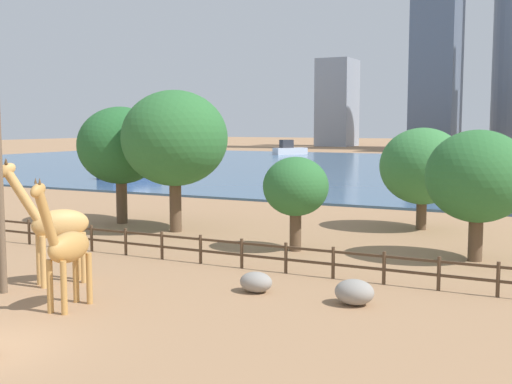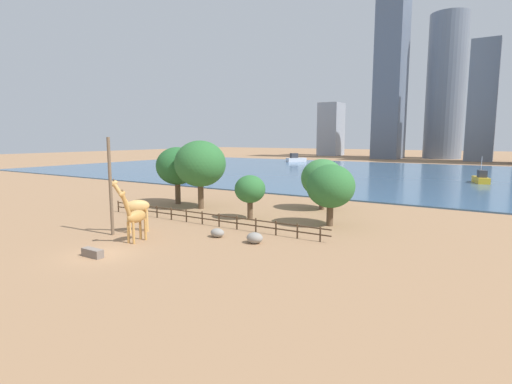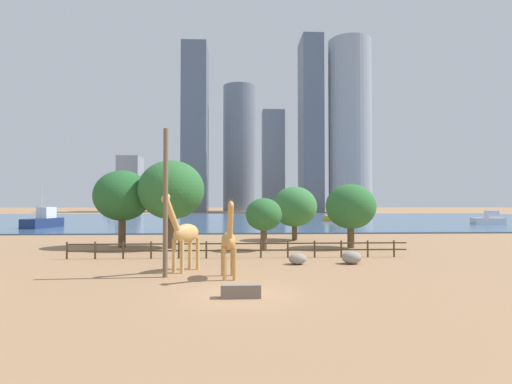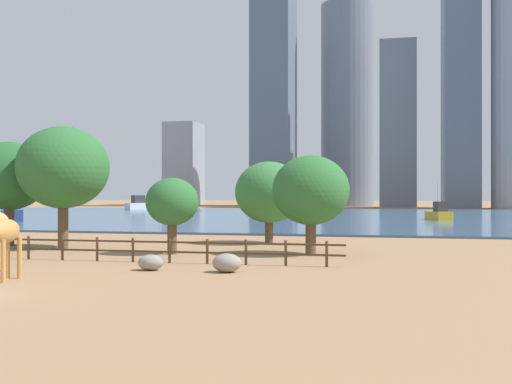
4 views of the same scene
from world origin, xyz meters
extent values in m
plane|color=#9E7551|center=(0.00, 80.00, 0.00)|extent=(400.00, 400.00, 0.00)
cube|color=#3D6084|center=(0.00, 77.00, 0.10)|extent=(180.00, 86.00, 0.20)
cylinder|color=#C18C47|center=(-0.35, 3.35, 0.89)|extent=(0.23, 0.23, 1.79)
cylinder|color=#C18C47|center=(-0.49, 4.73, 0.89)|extent=(0.23, 0.23, 1.79)
cylinder|color=#C18C47|center=(-1.04, 4.67, 0.89)|extent=(0.23, 0.23, 1.79)
ellipsoid|color=#C18C47|center=(-0.70, 4.01, 2.10)|extent=(0.99, 2.05, 1.04)
cylinder|color=tan|center=(-2.72, 6.95, 1.00)|extent=(0.32, 0.32, 2.01)
ellipsoid|color=gray|center=(3.97, 8.72, 0.38)|extent=(1.25, 1.01, 0.76)
ellipsoid|color=gray|center=(7.76, 8.75, 0.44)|extent=(1.38, 1.18, 0.89)
cylinder|color=#4C3826|center=(-4.64, 12.00, 0.65)|extent=(0.14, 0.14, 1.30)
cylinder|color=#4C3826|center=(-2.55, 12.00, 0.65)|extent=(0.14, 0.14, 1.30)
cylinder|color=#4C3826|center=(-0.46, 12.00, 0.65)|extent=(0.14, 0.14, 1.30)
cylinder|color=#4C3826|center=(1.63, 12.00, 0.65)|extent=(0.14, 0.14, 1.30)
cylinder|color=#4C3826|center=(3.71, 12.00, 0.65)|extent=(0.14, 0.14, 1.30)
cylinder|color=#4C3826|center=(5.80, 12.00, 0.65)|extent=(0.14, 0.14, 1.30)
cylinder|color=#4C3826|center=(7.89, 12.00, 0.65)|extent=(0.14, 0.14, 1.30)
cylinder|color=#4C3826|center=(9.98, 12.00, 0.65)|extent=(0.14, 0.14, 1.30)
cylinder|color=#4C3826|center=(12.07, 12.00, 0.65)|extent=(0.14, 0.14, 1.30)
cube|color=#4C3826|center=(0.00, 12.00, 1.10)|extent=(26.10, 0.08, 0.10)
cube|color=#4C3826|center=(0.00, 12.00, 0.59)|extent=(26.10, 0.08, 0.10)
cylinder|color=brown|center=(2.17, 16.62, 0.95)|extent=(0.57, 0.57, 1.91)
ellipsoid|color=#2D6B33|center=(2.17, 16.62, 3.19)|extent=(3.22, 3.22, 2.90)
cylinder|color=brown|center=(-11.15, 19.91, 1.38)|extent=(0.69, 0.69, 2.77)
ellipsoid|color=#26602D|center=(-11.15, 19.91, 4.91)|extent=(5.35, 5.35, 4.82)
cylinder|color=brown|center=(10.43, 18.13, 1.01)|extent=(0.64, 0.64, 2.02)
ellipsoid|color=#2D6B33|center=(10.43, 18.13, 3.88)|extent=(4.66, 4.66, 4.20)
cylinder|color=brown|center=(-6.32, 18.75, 1.49)|extent=(0.69, 0.69, 2.98)
ellipsoid|color=#2D6B33|center=(-6.32, 18.75, 5.43)|extent=(6.11, 6.11, 5.50)
cylinder|color=brown|center=(6.28, 25.93, 0.88)|extent=(0.60, 0.60, 1.76)
ellipsoid|color=#387A3D|center=(6.28, 25.93, 3.77)|extent=(5.02, 5.02, 4.52)
cube|color=gold|center=(20.59, 66.61, 0.75)|extent=(3.39, 5.78, 1.09)
cube|color=#333338|center=(20.78, 65.96, 1.94)|extent=(1.80, 2.25, 1.31)
cylinder|color=silver|center=(20.52, 66.87, 3.20)|extent=(0.15, 0.15, 3.82)
cube|color=silver|center=(-37.98, 107.38, 0.88)|extent=(6.08, 6.93, 1.37)
cube|color=#333338|center=(-38.50, 106.70, 2.39)|extent=(2.79, 2.95, 1.64)
cylinder|color=slate|center=(0.94, 163.80, 28.70)|extent=(14.81, 14.81, 57.39)
cube|color=slate|center=(-18.02, 151.93, 35.55)|extent=(10.44, 15.14, 71.11)
cube|color=slate|center=(29.98, 142.52, 35.58)|extent=(8.28, 14.82, 71.16)
cube|color=#939EAD|center=(-49.34, 167.33, 12.57)|extent=(9.74, 12.03, 25.14)
cube|color=slate|center=(15.20, 149.52, 21.45)|extent=(9.23, 8.18, 42.89)
camera|label=1|loc=(14.45, -12.09, 6.18)|focal=45.00mm
camera|label=2|loc=(24.71, -17.81, 8.47)|focal=28.00mm
camera|label=3|loc=(-0.23, -18.72, 4.32)|focal=28.00mm
camera|label=4|loc=(15.67, -20.20, 3.73)|focal=45.00mm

